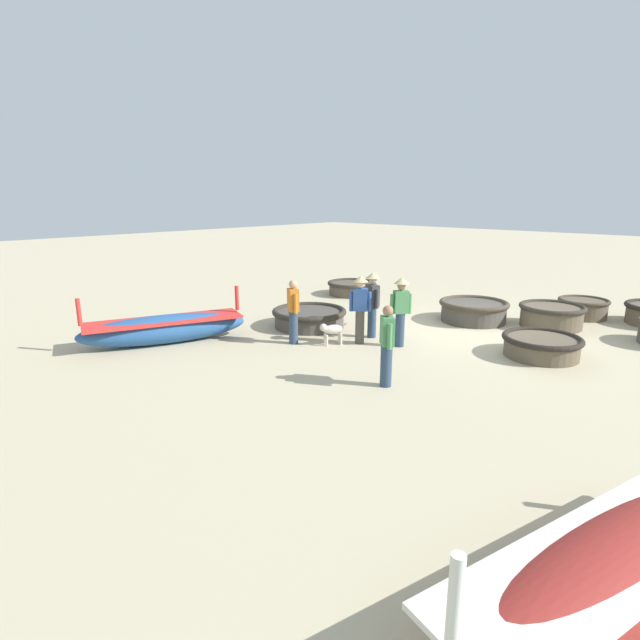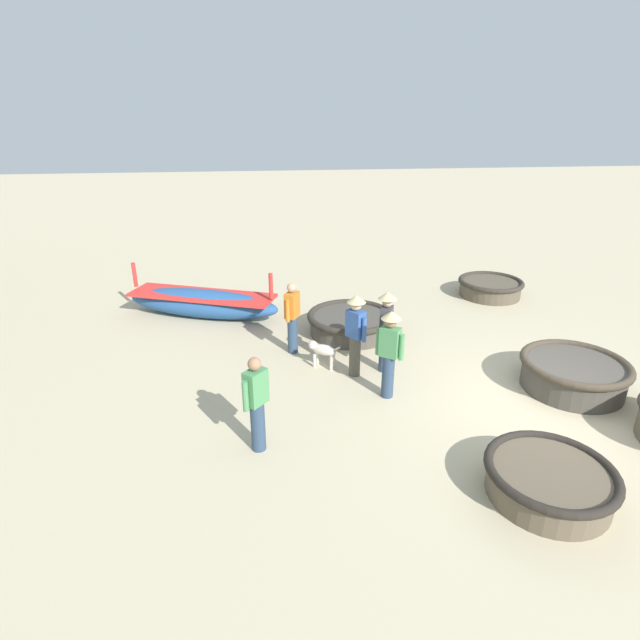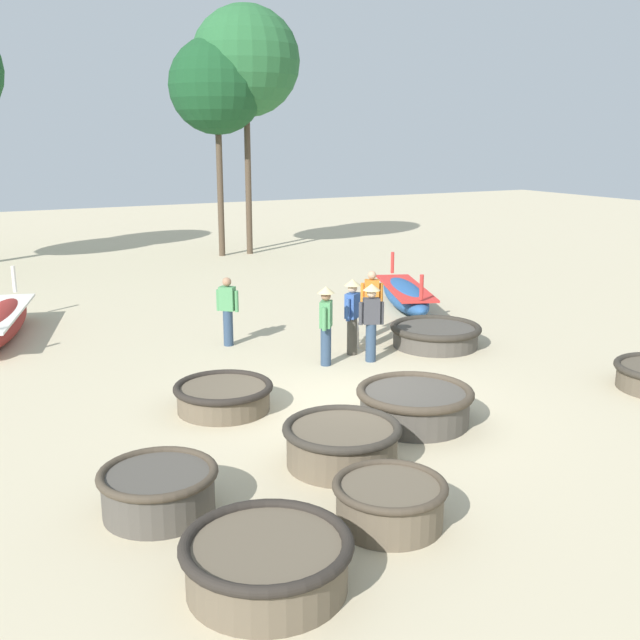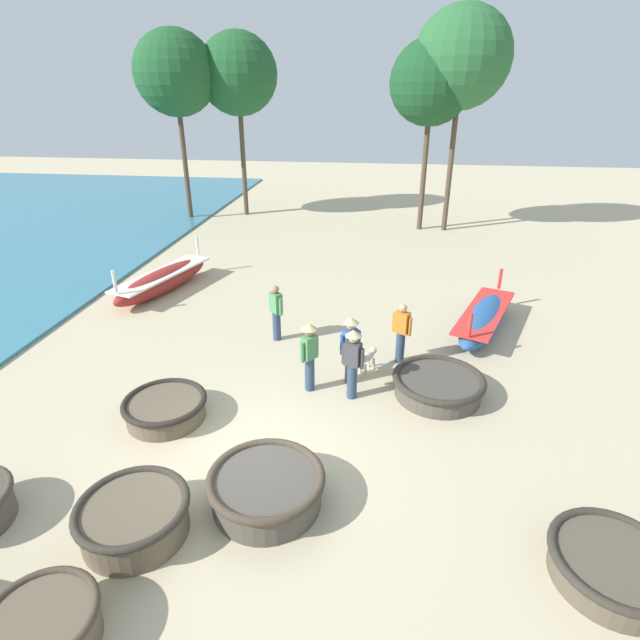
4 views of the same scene
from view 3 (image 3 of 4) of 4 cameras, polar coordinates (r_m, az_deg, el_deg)
ground_plane at (r=13.10m, az=2.89°, el=-6.88°), size 80.00×80.00×0.00m
coracle_center at (r=9.42m, az=5.33°, el=-13.59°), size 1.42×1.42×0.57m
coracle_beside_post at (r=12.54m, az=7.22°, el=-6.34°), size 1.95×1.95×0.60m
coracle_upturned at (r=10.93m, az=1.68°, el=-9.32°), size 1.73×1.73×0.62m
coracle_front_left at (r=8.24m, az=-4.07°, el=-17.82°), size 1.84×1.84×0.58m
coracle_far_left at (r=13.12m, az=-7.36°, el=-5.73°), size 1.73×1.73×0.48m
coracle_nearest at (r=9.85m, az=-12.20°, el=-12.48°), size 1.51×1.51×0.60m
coracle_tilted at (r=17.08m, az=8.79°, el=-1.08°), size 2.05×2.05×0.50m
long_boat_green_hull at (r=20.71m, az=6.50°, el=1.90°), size 2.34×4.08×1.28m
long_boat_blue_hull at (r=18.96m, az=-23.19°, el=-0.18°), size 2.11×4.50×1.39m
fisherman_crouching at (r=17.64m, az=3.95°, el=1.40°), size 0.47×0.36×1.57m
fisherman_with_hat at (r=15.31m, az=0.46°, el=-0.03°), size 0.38×0.44×1.67m
fisherman_standing_right at (r=15.62m, az=3.93°, el=0.22°), size 0.50×0.36×1.67m
fisherman_standing_left at (r=16.09m, az=2.47°, el=0.65°), size 0.45×0.38×1.67m
fisherman_by_coracle at (r=16.93m, az=-7.05°, el=0.80°), size 0.41×0.39×1.57m
dog at (r=16.92m, az=2.66°, el=-0.73°), size 0.43×0.61×0.55m
tree_right_mid at (r=30.17m, az=-5.70°, el=19.00°), size 4.15×4.15×9.45m
tree_left_mid at (r=29.70m, az=-7.86°, el=17.24°), size 3.63×3.63×8.27m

